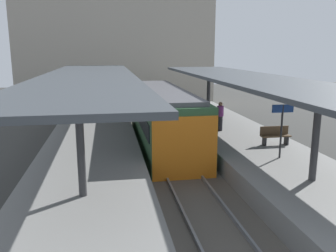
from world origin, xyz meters
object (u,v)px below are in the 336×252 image
platform_sign (282,119)px  litter_bin (209,127)px  commuter_train (163,117)px  passenger_near_bench (220,116)px  platform_bench (275,135)px

platform_sign → litter_bin: size_ratio=2.76×
commuter_train → passenger_near_bench: 3.14m
platform_bench → platform_sign: bearing=-111.0°
platform_bench → litter_bin: bearing=136.0°
commuter_train → platform_bench: (4.69, -3.88, -0.26)m
platform_sign → litter_bin: 4.88m
platform_bench → platform_sign: 2.41m
passenger_near_bench → commuter_train: bearing=168.7°
litter_bin → platform_bench: bearing=-44.0°
commuter_train → platform_bench: size_ratio=8.05×
commuter_train → platform_sign: bearing=-56.1°
commuter_train → platform_sign: 7.11m
platform_bench → passenger_near_bench: (-1.62, 3.26, 0.36)m
platform_bench → passenger_near_bench: 3.66m
platform_bench → platform_sign: platform_sign is taller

